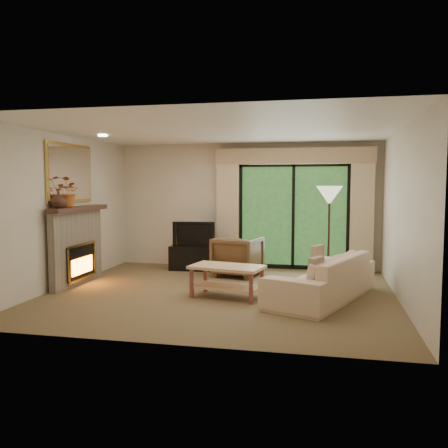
% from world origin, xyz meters
% --- Properties ---
extents(floor, '(5.50, 5.50, 0.00)m').
position_xyz_m(floor, '(0.00, 0.00, 0.00)').
color(floor, brown).
rests_on(floor, ground).
extents(ceiling, '(5.50, 5.50, 0.00)m').
position_xyz_m(ceiling, '(0.00, 0.00, 2.60)').
color(ceiling, white).
rests_on(ceiling, ground).
extents(wall_back, '(5.00, 0.00, 5.00)m').
position_xyz_m(wall_back, '(0.00, 2.50, 1.30)').
color(wall_back, beige).
rests_on(wall_back, ground).
extents(wall_front, '(5.00, 0.00, 5.00)m').
position_xyz_m(wall_front, '(0.00, -2.50, 1.30)').
color(wall_front, beige).
rests_on(wall_front, ground).
extents(wall_left, '(0.00, 5.00, 5.00)m').
position_xyz_m(wall_left, '(-2.75, 0.00, 1.30)').
color(wall_left, beige).
rests_on(wall_left, ground).
extents(wall_right, '(0.00, 5.00, 5.00)m').
position_xyz_m(wall_right, '(2.75, 0.00, 1.30)').
color(wall_right, beige).
rests_on(wall_right, ground).
extents(fireplace, '(0.24, 1.70, 1.37)m').
position_xyz_m(fireplace, '(-2.63, 0.20, 0.69)').
color(fireplace, gray).
rests_on(fireplace, floor).
extents(mirror, '(0.07, 1.45, 1.02)m').
position_xyz_m(mirror, '(-2.71, 0.20, 1.95)').
color(mirror, gold).
rests_on(mirror, wall_left).
extents(sliding_door, '(2.26, 0.10, 2.16)m').
position_xyz_m(sliding_door, '(1.00, 2.45, 1.10)').
color(sliding_door, black).
rests_on(sliding_door, floor).
extents(curtain_left, '(0.45, 0.18, 2.35)m').
position_xyz_m(curtain_left, '(-0.35, 2.34, 1.20)').
color(curtain_left, '#D0B28E').
rests_on(curtain_left, floor).
extents(curtain_right, '(0.45, 0.18, 2.35)m').
position_xyz_m(curtain_right, '(2.35, 2.34, 1.20)').
color(curtain_right, '#D0B28E').
rests_on(curtain_right, floor).
extents(cornice, '(3.20, 0.24, 0.32)m').
position_xyz_m(cornice, '(1.00, 2.36, 2.32)').
color(cornice, tan).
rests_on(cornice, wall_back).
extents(media_console, '(1.03, 0.52, 0.50)m').
position_xyz_m(media_console, '(-0.97, 1.95, 0.25)').
color(media_console, black).
rests_on(media_console, floor).
extents(tv, '(0.87, 0.17, 0.50)m').
position_xyz_m(tv, '(-0.97, 1.95, 0.75)').
color(tv, black).
rests_on(tv, media_console).
extents(armchair, '(0.97, 0.98, 0.76)m').
position_xyz_m(armchair, '(0.01, 1.49, 0.38)').
color(armchair, brown).
rests_on(armchair, floor).
extents(sofa, '(1.73, 2.52, 0.69)m').
position_xyz_m(sofa, '(1.61, -0.04, 0.34)').
color(sofa, beige).
rests_on(sofa, floor).
extents(pillow_near, '(0.22, 0.37, 0.36)m').
position_xyz_m(pillow_near, '(1.53, -0.71, 0.57)').
color(pillow_near, '#512E28').
rests_on(pillow_near, sofa).
extents(pillow_far, '(0.22, 0.36, 0.35)m').
position_xyz_m(pillow_far, '(1.53, 0.64, 0.57)').
color(pillow_far, '#512E28').
rests_on(pillow_far, sofa).
extents(coffee_table, '(1.21, 0.81, 0.50)m').
position_xyz_m(coffee_table, '(0.16, -0.23, 0.25)').
color(coffee_table, '#E5B27F').
rests_on(coffee_table, floor).
extents(floor_lamp, '(0.56, 0.56, 1.73)m').
position_xyz_m(floor_lamp, '(1.71, 1.29, 0.86)').
color(floor_lamp, beige).
rests_on(floor_lamp, floor).
extents(vase, '(0.33, 0.33, 0.27)m').
position_xyz_m(vase, '(-2.61, -0.37, 1.51)').
color(vase, '#40251B').
rests_on(vase, fireplace).
extents(branches, '(0.57, 0.53, 0.52)m').
position_xyz_m(branches, '(-2.61, -0.09, 1.63)').
color(branches, '#A95320').
rests_on(branches, fireplace).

